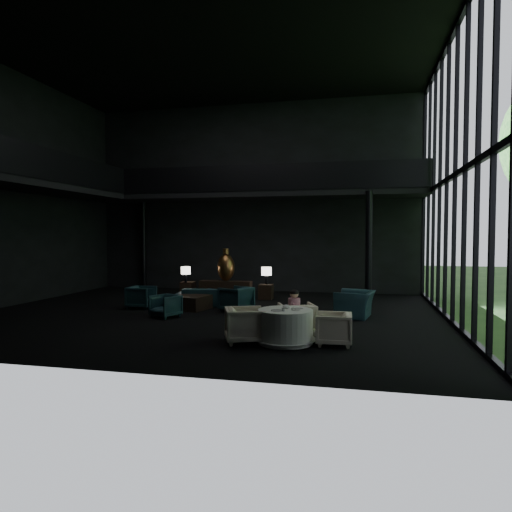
% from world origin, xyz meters
% --- Properties ---
extents(floor, '(14.00, 12.00, 0.02)m').
position_xyz_m(floor, '(0.00, 0.00, 0.00)').
color(floor, black).
rests_on(floor, ground).
extents(ceiling, '(14.00, 12.00, 0.02)m').
position_xyz_m(ceiling, '(0.00, 0.00, 8.00)').
color(ceiling, black).
rests_on(ceiling, ground).
extents(wall_back, '(14.00, 0.04, 8.00)m').
position_xyz_m(wall_back, '(0.00, 6.00, 4.00)').
color(wall_back, black).
rests_on(wall_back, ground).
extents(wall_front, '(14.00, 0.04, 8.00)m').
position_xyz_m(wall_front, '(0.00, -6.00, 4.00)').
color(wall_front, black).
rests_on(wall_front, ground).
extents(wall_left, '(0.04, 12.00, 8.00)m').
position_xyz_m(wall_left, '(-7.00, 0.00, 4.00)').
color(wall_left, black).
rests_on(wall_left, ground).
extents(curtain_wall, '(0.20, 12.00, 8.00)m').
position_xyz_m(curtain_wall, '(6.95, 0.00, 4.00)').
color(curtain_wall, black).
rests_on(curtain_wall, ground).
extents(mezzanine_left, '(2.00, 12.00, 0.25)m').
position_xyz_m(mezzanine_left, '(-6.00, 0.00, 4.00)').
color(mezzanine_left, black).
rests_on(mezzanine_left, wall_left).
extents(mezzanine_back, '(12.00, 2.00, 0.25)m').
position_xyz_m(mezzanine_back, '(1.00, 5.00, 4.00)').
color(mezzanine_back, black).
rests_on(mezzanine_back, wall_back).
extents(railing_left, '(0.06, 12.00, 1.00)m').
position_xyz_m(railing_left, '(-5.00, 0.00, 4.60)').
color(railing_left, black).
rests_on(railing_left, mezzanine_left).
extents(railing_back, '(12.00, 0.06, 1.00)m').
position_xyz_m(railing_back, '(1.00, 4.00, 4.60)').
color(railing_back, black).
rests_on(railing_back, mezzanine_back).
extents(column_nw, '(0.24, 0.24, 4.00)m').
position_xyz_m(column_nw, '(-5.00, 5.70, 2.00)').
color(column_nw, black).
rests_on(column_nw, floor).
extents(column_ne, '(0.24, 0.24, 4.00)m').
position_xyz_m(column_ne, '(4.80, 4.00, 2.00)').
color(column_ne, black).
rests_on(column_ne, floor).
extents(console, '(2.01, 0.46, 0.64)m').
position_xyz_m(console, '(-0.52, 3.57, 0.32)').
color(console, black).
rests_on(console, floor).
extents(bronze_urn, '(0.67, 0.67, 1.24)m').
position_xyz_m(bronze_urn, '(-0.52, 3.63, 1.17)').
color(bronze_urn, '#B3913C').
rests_on(bronze_urn, console).
extents(side_table_left, '(0.50, 0.50, 0.55)m').
position_xyz_m(side_table_left, '(-2.12, 3.74, 0.28)').
color(side_table_left, black).
rests_on(side_table_left, floor).
extents(table_lamp_left, '(0.37, 0.37, 0.62)m').
position_xyz_m(table_lamp_left, '(-2.12, 3.52, 0.99)').
color(table_lamp_left, black).
rests_on(table_lamp_left, side_table_left).
extents(side_table_right, '(0.50, 0.50, 0.55)m').
position_xyz_m(side_table_right, '(1.08, 3.48, 0.28)').
color(side_table_right, black).
rests_on(side_table_right, floor).
extents(table_lamp_right, '(0.38, 0.38, 0.64)m').
position_xyz_m(table_lamp_right, '(1.08, 3.58, 1.01)').
color(table_lamp_right, black).
rests_on(table_lamp_right, side_table_right).
extents(sofa, '(2.15, 0.85, 0.82)m').
position_xyz_m(sofa, '(-0.55, 1.53, 0.41)').
color(sofa, '#112F38').
rests_on(sofa, floor).
extents(lounge_armchair_west, '(0.76, 0.81, 0.82)m').
position_xyz_m(lounge_armchair_west, '(-2.48, 0.51, 0.41)').
color(lounge_armchair_west, '#284C4E').
rests_on(lounge_armchair_west, floor).
extents(lounge_armchair_east, '(1.19, 1.22, 0.97)m').
position_xyz_m(lounge_armchair_east, '(0.73, 0.55, 0.48)').
color(lounge_armchair_east, '#122430').
rests_on(lounge_armchair_east, floor).
extents(lounge_armchair_south, '(0.86, 0.84, 0.68)m').
position_xyz_m(lounge_armchair_south, '(-1.03, -0.85, 0.34)').
color(lounge_armchair_south, '#1C3942').
rests_on(lounge_armchair_south, floor).
extents(window_armchair, '(1.05, 1.41, 1.12)m').
position_xyz_m(window_armchair, '(4.37, 0.42, 0.56)').
color(window_armchair, '#0F2531').
rests_on(window_armchair, floor).
extents(coffee_table, '(1.21, 1.21, 0.45)m').
position_xyz_m(coffee_table, '(-0.81, 0.68, 0.22)').
color(coffee_table, black).
rests_on(coffee_table, floor).
extents(dining_table, '(1.38, 1.38, 0.75)m').
position_xyz_m(dining_table, '(2.89, -3.22, 0.33)').
color(dining_table, white).
rests_on(dining_table, floor).
extents(dining_chair_north, '(1.10, 1.07, 0.89)m').
position_xyz_m(dining_chair_north, '(3.03, -2.26, 0.44)').
color(dining_chair_north, beige).
rests_on(dining_chair_north, floor).
extents(dining_chair_east, '(0.73, 0.78, 0.78)m').
position_xyz_m(dining_chair_east, '(3.95, -3.14, 0.39)').
color(dining_chair_east, beige).
rests_on(dining_chair_east, floor).
extents(dining_chair_west, '(1.15, 1.18, 0.96)m').
position_xyz_m(dining_chair_west, '(2.01, -3.36, 0.48)').
color(dining_chair_west, beige).
rests_on(dining_chair_west, floor).
extents(child, '(0.29, 0.29, 0.63)m').
position_xyz_m(child, '(2.95, -2.22, 0.76)').
color(child, '#DEA1AD').
rests_on(child, dining_chair_north).
extents(plate_a, '(0.33, 0.33, 0.02)m').
position_xyz_m(plate_a, '(2.74, -3.42, 0.76)').
color(plate_a, white).
rests_on(plate_a, dining_table).
extents(plate_b, '(0.24, 0.24, 0.01)m').
position_xyz_m(plate_b, '(3.17, -3.08, 0.76)').
color(plate_b, white).
rests_on(plate_b, dining_table).
extents(saucer, '(0.22, 0.22, 0.01)m').
position_xyz_m(saucer, '(3.15, -3.31, 0.76)').
color(saucer, white).
rests_on(saucer, dining_table).
extents(coffee_cup, '(0.08, 0.08, 0.06)m').
position_xyz_m(coffee_cup, '(3.07, -3.31, 0.79)').
color(coffee_cup, white).
rests_on(coffee_cup, saucer).
extents(cereal_bowl, '(0.17, 0.17, 0.09)m').
position_xyz_m(cereal_bowl, '(2.89, -3.06, 0.79)').
color(cereal_bowl, white).
rests_on(cereal_bowl, dining_table).
extents(cream_pot, '(0.08, 0.08, 0.07)m').
position_xyz_m(cream_pot, '(2.88, -3.46, 0.79)').
color(cream_pot, '#99999E').
rests_on(cream_pot, dining_table).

